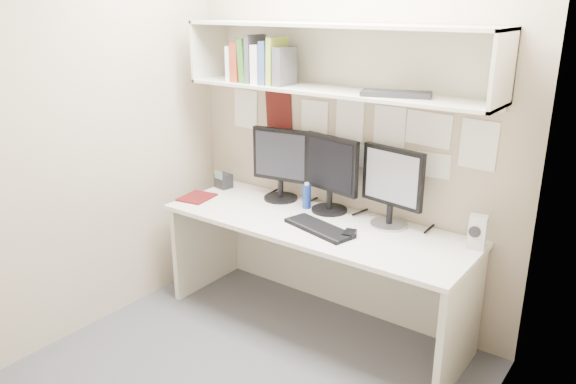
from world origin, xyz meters
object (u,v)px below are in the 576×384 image
Objects in this scene: desk_phone at (223,181)px; monitor_right at (392,184)px; speaker at (477,232)px; keyboard at (319,228)px; desk at (315,274)px; maroon_notebook at (197,197)px; monitor_center at (331,171)px; monitor_left at (281,162)px.

monitor_right is at bearing 12.77° from desk_phone.
speaker is 1.36× the size of desk_phone.
keyboard is 0.91m from speaker.
desk is 4.07× the size of monitor_right.
speaker reaches higher than maroon_notebook.
monitor_left is at bearing -169.59° from monitor_center.
keyboard is 2.51× the size of speaker.
desk is 1.03m from desk_phone.
monitor_center is 1.07× the size of keyboard.
monitor_right is (0.83, 0.00, -0.00)m from monitor_left.
maroon_notebook is (-0.92, -0.12, 0.37)m from desk.
maroon_notebook is at bearing -77.20° from desk_phone.
monitor_right is 1.05× the size of keyboard.
desk is at bearing -141.86° from monitor_right.
keyboard is 3.41× the size of desk_phone.
monitor_left is 1.39m from speaker.
speaker is (0.54, -0.02, -0.17)m from monitor_right.
monitor_left is (-0.43, 0.22, 0.63)m from desk.
desk is at bearing -1.51° from maroon_notebook.
monitor_left is 0.65m from maroon_notebook.
speaker is (1.37, -0.02, -0.18)m from monitor_left.
monitor_right reaches higher than maroon_notebook.
monitor_center is 1.02× the size of monitor_right.
keyboard is at bearing -40.26° from monitor_left.
speaker is at bearing 9.37° from monitor_center.
desk is 3.99× the size of monitor_center.
monitor_left is 2.67× the size of speaker.
monitor_right is at bearing 5.40° from maroon_notebook.
monitor_center is (-0.03, 0.22, 0.63)m from desk.
monitor_right is at bearing 166.33° from speaker.
maroon_notebook is at bearing -148.42° from monitor_center.
keyboard is at bearing -58.42° from monitor_center.
desk is at bearing 146.24° from keyboard.
monitor_center is 2.68× the size of speaker.
monitor_right is at bearing 28.76° from desk.
monitor_center reaches higher than monitor_left.
desk is 10.69× the size of speaker.
monitor_left is at bearing 167.47° from speaker.
monitor_right is 3.58× the size of desk_phone.
monitor_right is (0.43, 0.00, -0.00)m from monitor_center.
monitor_center is (0.40, -0.00, 0.00)m from monitor_left.
maroon_notebook reaches higher than desk.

